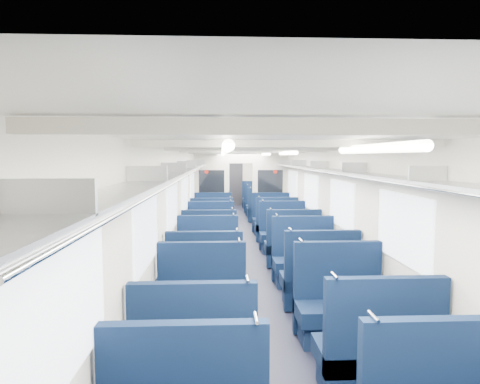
{
  "coord_description": "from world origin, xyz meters",
  "views": [
    {
      "loc": [
        -0.59,
        -9.53,
        2.2
      ],
      "look_at": [
        -0.05,
        2.2,
        1.19
      ],
      "focal_mm": 30.79,
      "sensor_mm": 36.0,
      "label": 1
    }
  ],
  "objects_px": {
    "seat_21": "(264,211)",
    "seat_14": "(211,236)",
    "seat_25": "(258,203)",
    "seat_24": "(215,203)",
    "seat_27": "(255,200)",
    "seat_5": "(378,358)",
    "seat_22": "(215,207)",
    "seat_19": "(271,221)",
    "seat_26": "(216,201)",
    "seat_11": "(304,263)",
    "seat_7": "(340,309)",
    "seat_17": "(276,227)",
    "seat_6": "(202,310)",
    "seat_20": "(214,211)",
    "seat_23": "(260,207)",
    "seat_9": "(319,283)",
    "end_door": "(234,183)",
    "seat_4": "(195,366)",
    "seat_13": "(292,248)",
    "seat_18": "(213,221)",
    "seat_8": "(205,284)",
    "seat_15": "(283,236)",
    "bulkhead": "(241,189)",
    "seat_16": "(212,229)",
    "seat_12": "(209,249)",
    "seat_10": "(208,262)"
  },
  "relations": [
    {
      "from": "seat_8",
      "to": "seat_23",
      "type": "bearing_deg",
      "value": 79.51
    },
    {
      "from": "seat_20",
      "to": "seat_23",
      "type": "bearing_deg",
      "value": 31.74
    },
    {
      "from": "seat_10",
      "to": "seat_24",
      "type": "distance_m",
      "value": 8.96
    },
    {
      "from": "seat_13",
      "to": "seat_20",
      "type": "bearing_deg",
      "value": 106.31
    },
    {
      "from": "seat_4",
      "to": "seat_14",
      "type": "distance_m",
      "value": 5.86
    },
    {
      "from": "seat_13",
      "to": "seat_18",
      "type": "distance_m",
      "value": 3.96
    },
    {
      "from": "seat_10",
      "to": "seat_24",
      "type": "bearing_deg",
      "value": 90.0
    },
    {
      "from": "seat_13",
      "to": "seat_23",
      "type": "height_order",
      "value": "same"
    },
    {
      "from": "seat_24",
      "to": "seat_27",
      "type": "bearing_deg",
      "value": 35.37
    },
    {
      "from": "seat_5",
      "to": "seat_17",
      "type": "xyz_separation_m",
      "value": [
        0.0,
        6.95,
        0.0
      ]
    },
    {
      "from": "seat_15",
      "to": "bulkhead",
      "type": "bearing_deg",
      "value": 105.77
    },
    {
      "from": "end_door",
      "to": "seat_4",
      "type": "height_order",
      "value": "end_door"
    },
    {
      "from": "seat_11",
      "to": "seat_21",
      "type": "distance_m",
      "value": 6.77
    },
    {
      "from": "seat_17",
      "to": "seat_21",
      "type": "relative_size",
      "value": 1.0
    },
    {
      "from": "seat_7",
      "to": "seat_12",
      "type": "bearing_deg",
      "value": 116.36
    },
    {
      "from": "bulkhead",
      "to": "seat_16",
      "type": "height_order",
      "value": "bulkhead"
    },
    {
      "from": "seat_4",
      "to": "seat_23",
      "type": "bearing_deg",
      "value": 81.63
    },
    {
      "from": "seat_13",
      "to": "seat_19",
      "type": "bearing_deg",
      "value": 90.0
    },
    {
      "from": "seat_6",
      "to": "seat_26",
      "type": "bearing_deg",
      "value": 90.0
    },
    {
      "from": "seat_7",
      "to": "seat_17",
      "type": "relative_size",
      "value": 1.0
    },
    {
      "from": "seat_19",
      "to": "seat_26",
      "type": "bearing_deg",
      "value": 106.78
    },
    {
      "from": "seat_12",
      "to": "seat_27",
      "type": "xyz_separation_m",
      "value": [
        1.66,
        9.09,
        0.0
      ]
    },
    {
      "from": "seat_23",
      "to": "seat_8",
      "type": "bearing_deg",
      "value": -100.49
    },
    {
      "from": "seat_5",
      "to": "seat_22",
      "type": "xyz_separation_m",
      "value": [
        -1.66,
        11.31,
        0.0
      ]
    },
    {
      "from": "seat_17",
      "to": "seat_25",
      "type": "height_order",
      "value": "same"
    },
    {
      "from": "seat_7",
      "to": "seat_17",
      "type": "distance_m",
      "value": 5.76
    },
    {
      "from": "seat_17",
      "to": "seat_26",
      "type": "relative_size",
      "value": 1.0
    },
    {
      "from": "seat_4",
      "to": "seat_20",
      "type": "distance_m",
      "value": 10.25
    },
    {
      "from": "end_door",
      "to": "seat_9",
      "type": "height_order",
      "value": "end_door"
    },
    {
      "from": "end_door",
      "to": "seat_26",
      "type": "distance_m",
      "value": 1.76
    },
    {
      "from": "seat_21",
      "to": "seat_14",
      "type": "bearing_deg",
      "value": -110.99
    },
    {
      "from": "seat_9",
      "to": "seat_16",
      "type": "relative_size",
      "value": 1.0
    },
    {
      "from": "seat_18",
      "to": "seat_26",
      "type": "distance_m",
      "value": 5.41
    },
    {
      "from": "seat_5",
      "to": "seat_4",
      "type": "bearing_deg",
      "value": -177.69
    },
    {
      "from": "seat_9",
      "to": "seat_14",
      "type": "height_order",
      "value": "same"
    },
    {
      "from": "seat_7",
      "to": "seat_15",
      "type": "relative_size",
      "value": 1.0
    },
    {
      "from": "seat_19",
      "to": "seat_20",
      "type": "bearing_deg",
      "value": 127.37
    },
    {
      "from": "seat_14",
      "to": "seat_24",
      "type": "height_order",
      "value": "same"
    },
    {
      "from": "seat_19",
      "to": "seat_26",
      "type": "height_order",
      "value": "same"
    },
    {
      "from": "seat_16",
      "to": "seat_18",
      "type": "xyz_separation_m",
      "value": [
        0.0,
        1.27,
        0.0
      ]
    },
    {
      "from": "seat_23",
      "to": "seat_27",
      "type": "height_order",
      "value": "same"
    },
    {
      "from": "seat_20",
      "to": "seat_21",
      "type": "distance_m",
      "value": 1.66
    },
    {
      "from": "seat_11",
      "to": "seat_19",
      "type": "xyz_separation_m",
      "value": [
        0.0,
        4.66,
        0.0
      ]
    },
    {
      "from": "seat_7",
      "to": "seat_21",
      "type": "height_order",
      "value": "same"
    },
    {
      "from": "seat_5",
      "to": "end_door",
      "type": "bearing_deg",
      "value": 93.18
    },
    {
      "from": "seat_20",
      "to": "seat_25",
      "type": "xyz_separation_m",
      "value": [
        1.66,
        2.25,
        0.0
      ]
    },
    {
      "from": "seat_13",
      "to": "seat_20",
      "type": "distance_m",
      "value": 5.91
    },
    {
      "from": "seat_21",
      "to": "seat_25",
      "type": "distance_m",
      "value": 2.31
    },
    {
      "from": "seat_8",
      "to": "seat_26",
      "type": "height_order",
      "value": "same"
    },
    {
      "from": "seat_13",
      "to": "seat_16",
      "type": "height_order",
      "value": "same"
    }
  ]
}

